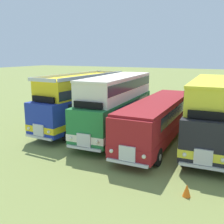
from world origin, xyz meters
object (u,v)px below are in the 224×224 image
(bus_first_in_row, at_px, (83,100))
(bus_third_in_row, at_px, (159,117))
(bus_fourth_in_row, at_px, (211,111))
(cone_near_end, at_px, (187,190))
(bus_second_in_row, at_px, (117,103))

(bus_first_in_row, distance_m, bus_third_in_row, 6.78)
(bus_fourth_in_row, relative_size, cone_near_end, 17.02)
(bus_first_in_row, relative_size, bus_second_in_row, 1.01)
(bus_fourth_in_row, bearing_deg, bus_second_in_row, -178.03)
(bus_second_in_row, distance_m, bus_third_in_row, 3.45)
(bus_first_in_row, bearing_deg, bus_third_in_row, -6.22)
(bus_second_in_row, relative_size, bus_fourth_in_row, 1.04)
(cone_near_end, bearing_deg, bus_fourth_in_row, 89.42)
(bus_fourth_in_row, bearing_deg, bus_first_in_row, 178.55)
(bus_second_in_row, height_order, bus_third_in_row, bus_second_in_row)
(bus_third_in_row, bearing_deg, cone_near_end, -63.58)
(bus_second_in_row, height_order, cone_near_end, bus_second_in_row)
(bus_third_in_row, relative_size, cone_near_end, 19.70)
(cone_near_end, bearing_deg, bus_second_in_row, 134.13)
(bus_third_in_row, bearing_deg, bus_second_in_row, 175.82)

